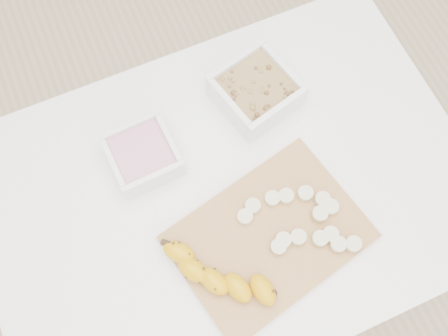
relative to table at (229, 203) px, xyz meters
name	(u,v)px	position (x,y,z in m)	size (l,w,h in m)	color
ground	(227,255)	(0.00, 0.00, -0.65)	(3.50, 3.50, 0.00)	#C6AD89
table	(229,203)	(0.00, 0.00, 0.00)	(1.00, 0.70, 0.75)	white
bowl_yogurt	(143,155)	(-0.14, 0.13, 0.13)	(0.14, 0.14, 0.06)	white
bowl_granola	(256,91)	(0.13, 0.17, 0.13)	(0.19, 0.19, 0.07)	white
cutting_board	(269,237)	(0.03, -0.12, 0.10)	(0.36, 0.26, 0.01)	#A6753F
banana	(221,276)	(-0.09, -0.15, 0.13)	(0.06, 0.23, 0.04)	#D89A09
banana_slices	(302,221)	(0.10, -0.12, 0.12)	(0.20, 0.18, 0.02)	beige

